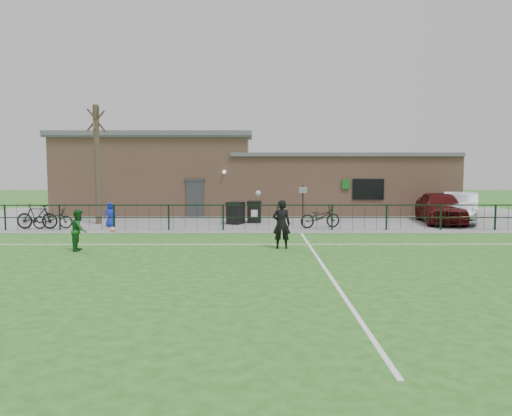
{
  "coord_description": "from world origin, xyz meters",
  "views": [
    {
      "loc": [
        -0.05,
        -14.73,
        3.03
      ],
      "look_at": [
        0.0,
        5.0,
        1.3
      ],
      "focal_mm": 35.0,
      "sensor_mm": 36.0,
      "label": 1
    }
  ],
  "objects_px": {
    "car_maroon": "(440,207)",
    "bicycle_e": "(320,217)",
    "car_silver": "(461,207)",
    "spectator_child": "(110,215)",
    "bicycle_b": "(37,217)",
    "ball_ground": "(113,229)",
    "wheelie_bin_right": "(254,213)",
    "bare_tree": "(97,165)",
    "outfield_player": "(79,230)",
    "wheelie_bin_left": "(236,214)",
    "sign_post": "(303,205)",
    "bicycle_c": "(53,219)"
  },
  "relations": [
    {
      "from": "wheelie_bin_left",
      "to": "car_silver",
      "type": "distance_m",
      "value": 11.68
    },
    {
      "from": "bicycle_e",
      "to": "outfield_player",
      "type": "relative_size",
      "value": 1.36
    },
    {
      "from": "wheelie_bin_left",
      "to": "bicycle_e",
      "type": "height_order",
      "value": "bicycle_e"
    },
    {
      "from": "wheelie_bin_right",
      "to": "car_maroon",
      "type": "xyz_separation_m",
      "value": [
        9.54,
        -0.3,
        0.3
      ]
    },
    {
      "from": "bicycle_b",
      "to": "car_maroon",
      "type": "bearing_deg",
      "value": -81.6
    },
    {
      "from": "bicycle_b",
      "to": "ball_ground",
      "type": "distance_m",
      "value": 3.94
    },
    {
      "from": "wheelie_bin_left",
      "to": "car_silver",
      "type": "xyz_separation_m",
      "value": [
        11.66,
        0.62,
        0.27
      ]
    },
    {
      "from": "wheelie_bin_left",
      "to": "wheelie_bin_right",
      "type": "relative_size",
      "value": 1.0
    },
    {
      "from": "bicycle_e",
      "to": "bare_tree",
      "type": "bearing_deg",
      "value": 66.05
    },
    {
      "from": "bicycle_b",
      "to": "bare_tree",
      "type": "bearing_deg",
      "value": -44.98
    },
    {
      "from": "sign_post",
      "to": "outfield_player",
      "type": "relative_size",
      "value": 1.37
    },
    {
      "from": "bare_tree",
      "to": "car_maroon",
      "type": "height_order",
      "value": "bare_tree"
    },
    {
      "from": "spectator_child",
      "to": "outfield_player",
      "type": "height_order",
      "value": "outfield_player"
    },
    {
      "from": "car_silver",
      "to": "spectator_child",
      "type": "relative_size",
      "value": 3.99
    },
    {
      "from": "car_silver",
      "to": "ball_ground",
      "type": "xyz_separation_m",
      "value": [
        -17.05,
        -3.51,
        -0.68
      ]
    },
    {
      "from": "bare_tree",
      "to": "car_maroon",
      "type": "xyz_separation_m",
      "value": [
        17.47,
        0.22,
        -2.16
      ]
    },
    {
      "from": "bicycle_c",
      "to": "bare_tree",
      "type": "bearing_deg",
      "value": -47.02
    },
    {
      "from": "wheelie_bin_left",
      "to": "ball_ground",
      "type": "distance_m",
      "value": 6.14
    },
    {
      "from": "bicycle_c",
      "to": "ball_ground",
      "type": "distance_m",
      "value": 3.34
    },
    {
      "from": "bicycle_e",
      "to": "ball_ground",
      "type": "xyz_separation_m",
      "value": [
        -9.48,
        -1.34,
        -0.42
      ]
    },
    {
      "from": "wheelie_bin_left",
      "to": "outfield_player",
      "type": "xyz_separation_m",
      "value": [
        -5.22,
        -7.67,
        0.2
      ]
    },
    {
      "from": "spectator_child",
      "to": "outfield_player",
      "type": "relative_size",
      "value": 0.82
    },
    {
      "from": "wheelie_bin_right",
      "to": "sign_post",
      "type": "relative_size",
      "value": 0.51
    },
    {
      "from": "wheelie_bin_right",
      "to": "sign_post",
      "type": "bearing_deg",
      "value": -26.27
    },
    {
      "from": "car_silver",
      "to": "outfield_player",
      "type": "bearing_deg",
      "value": -129.59
    },
    {
      "from": "wheelie_bin_right",
      "to": "bare_tree",
      "type": "bearing_deg",
      "value": -172.78
    },
    {
      "from": "car_silver",
      "to": "spectator_child",
      "type": "distance_m",
      "value": 17.75
    },
    {
      "from": "car_maroon",
      "to": "wheelie_bin_left",
      "type": "bearing_deg",
      "value": -170.48
    },
    {
      "from": "wheelie_bin_left",
      "to": "outfield_player",
      "type": "relative_size",
      "value": 0.7
    },
    {
      "from": "sign_post",
      "to": "spectator_child",
      "type": "bearing_deg",
      "value": -177.11
    },
    {
      "from": "bicycle_c",
      "to": "outfield_player",
      "type": "height_order",
      "value": "outfield_player"
    },
    {
      "from": "bicycle_b",
      "to": "spectator_child",
      "type": "height_order",
      "value": "spectator_child"
    },
    {
      "from": "car_silver",
      "to": "outfield_player",
      "type": "height_order",
      "value": "car_silver"
    },
    {
      "from": "outfield_player",
      "to": "ball_ground",
      "type": "relative_size",
      "value": 6.13
    },
    {
      "from": "sign_post",
      "to": "bicycle_c",
      "type": "distance_m",
      "value": 11.93
    },
    {
      "from": "bare_tree",
      "to": "spectator_child",
      "type": "height_order",
      "value": "bare_tree"
    },
    {
      "from": "car_silver",
      "to": "spectator_child",
      "type": "height_order",
      "value": "car_silver"
    },
    {
      "from": "wheelie_bin_left",
      "to": "wheelie_bin_right",
      "type": "xyz_separation_m",
      "value": [
        0.96,
        0.66,
        -0.0
      ]
    },
    {
      "from": "bare_tree",
      "to": "bicycle_e",
      "type": "height_order",
      "value": "bare_tree"
    },
    {
      "from": "bicycle_b",
      "to": "outfield_player",
      "type": "bearing_deg",
      "value": -143.49
    },
    {
      "from": "outfield_player",
      "to": "spectator_child",
      "type": "bearing_deg",
      "value": -1.03
    },
    {
      "from": "car_maroon",
      "to": "bicycle_e",
      "type": "bearing_deg",
      "value": -155.87
    },
    {
      "from": "sign_post",
      "to": "car_silver",
      "type": "bearing_deg",
      "value": 9.07
    },
    {
      "from": "car_maroon",
      "to": "spectator_child",
      "type": "distance_m",
      "value": 16.57
    },
    {
      "from": "bicycle_b",
      "to": "bicycle_e",
      "type": "relative_size",
      "value": 0.98
    },
    {
      "from": "bicycle_b",
      "to": "bicycle_e",
      "type": "height_order",
      "value": "bicycle_b"
    },
    {
      "from": "bare_tree",
      "to": "bicycle_b",
      "type": "xyz_separation_m",
      "value": [
        -2.22,
        -2.09,
        -2.4
      ]
    },
    {
      "from": "outfield_player",
      "to": "bicycle_e",
      "type": "bearing_deg",
      "value": -64.56
    },
    {
      "from": "car_maroon",
      "to": "car_silver",
      "type": "distance_m",
      "value": 1.19
    },
    {
      "from": "sign_post",
      "to": "wheelie_bin_right",
      "type": "bearing_deg",
      "value": 150.24
    }
  ]
}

